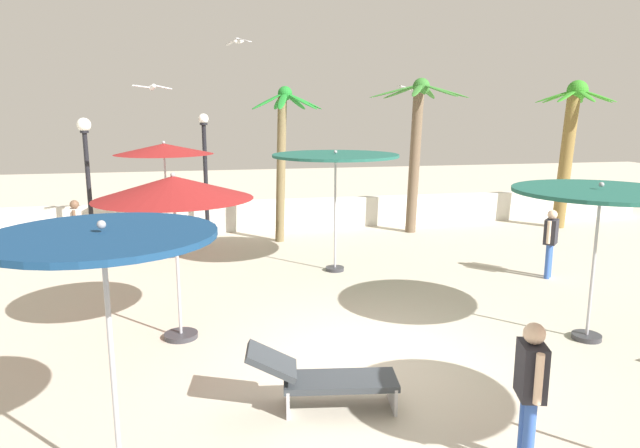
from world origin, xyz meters
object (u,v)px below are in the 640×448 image
(patio_umbrella_0, at_px, (174,189))
(patio_umbrella_3, at_px, (164,151))
(patio_umbrella_4, at_px, (600,198))
(lamp_post_0, at_px, (206,173))
(guest_1, at_px, (530,383))
(seagull_2, at_px, (152,87))
(palm_tree_1, at_px, (417,135))
(palm_tree_2, at_px, (570,137))
(lamp_post_1, at_px, (87,169))
(guest_2, at_px, (551,237))
(patio_umbrella_2, at_px, (335,160))
(guest_0, at_px, (76,225))
(patio_umbrella_1, at_px, (104,261))
(palm_tree_3, at_px, (283,142))
(seagull_0, at_px, (411,88))
(seagull_1, at_px, (238,41))
(lounge_chair_1, at_px, (322,378))

(patio_umbrella_0, relative_size, patio_umbrella_3, 0.93)
(patio_umbrella_4, height_order, lamp_post_0, lamp_post_0)
(guest_1, xyz_separation_m, seagull_2, (-4.20, 9.15, 3.21))
(palm_tree_1, xyz_separation_m, palm_tree_2, (4.88, -0.30, -0.07))
(palm_tree_2, xyz_separation_m, lamp_post_1, (-14.10, 0.15, -0.72))
(guest_2, bearing_deg, patio_umbrella_2, 161.26)
(lamp_post_0, xyz_separation_m, guest_0, (-3.12, -2.20, -0.97))
(patio_umbrella_1, distance_m, lamp_post_0, 11.35)
(patio_umbrella_3, relative_size, guest_2, 1.91)
(palm_tree_1, relative_size, palm_tree_3, 1.07)
(palm_tree_1, height_order, palm_tree_2, palm_tree_1)
(lamp_post_0, bearing_deg, guest_1, -75.46)
(palm_tree_3, relative_size, lamp_post_0, 1.21)
(seagull_0, bearing_deg, patio_umbrella_1, -122.28)
(patio_umbrella_0, distance_m, guest_2, 8.19)
(palm_tree_3, bearing_deg, patio_umbrella_4, -64.46)
(lamp_post_0, distance_m, seagull_1, 4.90)
(lounge_chair_1, bearing_deg, guest_2, 36.21)
(patio_umbrella_1, distance_m, guest_2, 10.09)
(seagull_0, relative_size, seagull_1, 0.95)
(patio_umbrella_0, xyz_separation_m, seagull_0, (6.68, 7.49, 1.85))
(seagull_1, bearing_deg, guest_2, -53.99)
(patio_umbrella_2, relative_size, palm_tree_1, 0.62)
(palm_tree_2, relative_size, lamp_post_1, 1.32)
(palm_tree_3, bearing_deg, patio_umbrella_2, -77.34)
(seagull_0, bearing_deg, guest_1, -104.75)
(patio_umbrella_4, bearing_deg, patio_umbrella_1, -160.94)
(palm_tree_3, distance_m, guest_2, 7.29)
(patio_umbrella_2, xyz_separation_m, guest_2, (4.48, -1.52, -1.65))
(seagull_2, bearing_deg, guest_1, -65.36)
(palm_tree_1, distance_m, lounge_chair_1, 11.08)
(patio_umbrella_0, distance_m, guest_1, 5.75)
(patio_umbrella_0, bearing_deg, patio_umbrella_4, -12.27)
(palm_tree_1, height_order, seagull_0, palm_tree_1)
(guest_0, bearing_deg, lounge_chair_1, -61.17)
(patio_umbrella_0, xyz_separation_m, palm_tree_1, (6.70, 6.98, 0.47))
(lounge_chair_1, bearing_deg, patio_umbrella_1, -152.77)
(patio_umbrella_3, xyz_separation_m, guest_0, (-2.13, -0.18, -1.75))
(guest_1, xyz_separation_m, guest_2, (4.26, 6.05, -0.04))
(patio_umbrella_1, relative_size, lounge_chair_1, 1.40)
(palm_tree_3, relative_size, seagull_2, 4.77)
(palm_tree_2, height_order, guest_2, palm_tree_2)
(patio_umbrella_1, height_order, palm_tree_3, palm_tree_3)
(patio_umbrella_2, distance_m, patio_umbrella_4, 5.64)
(guest_2, height_order, seagull_1, seagull_1)
(lamp_post_1, relative_size, seagull_0, 3.44)
(lamp_post_0, xyz_separation_m, guest_2, (7.31, -5.72, -0.98))
(palm_tree_1, bearing_deg, lamp_post_1, -179.10)
(guest_1, distance_m, seagull_1, 15.33)
(palm_tree_1, height_order, lamp_post_1, palm_tree_1)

